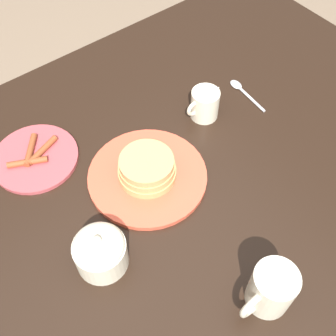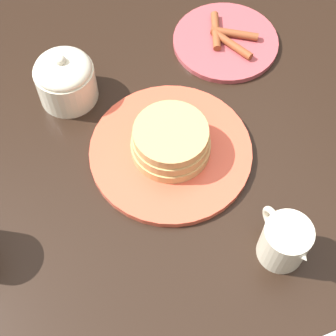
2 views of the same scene
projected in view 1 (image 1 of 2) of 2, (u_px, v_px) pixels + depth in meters
ground_plane at (163, 294)px, 1.52m from camera, size 8.00×8.00×0.00m
dining_table at (160, 203)px, 1.00m from camera, size 1.49×0.98×0.74m
pancake_plate at (147, 172)px, 0.90m from camera, size 0.26×0.26×0.06m
side_plate_bacon at (35, 157)px, 0.95m from camera, size 0.19×0.19×0.02m
coffee_mug at (270, 290)px, 0.72m from camera, size 0.11×0.08×0.10m
creamer_pitcher at (205, 103)px, 1.00m from camera, size 0.10×0.07×0.08m
sugar_bowl at (100, 251)px, 0.77m from camera, size 0.10×0.10×0.10m
spoon at (242, 90)px, 1.08m from camera, size 0.03×0.13×0.01m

